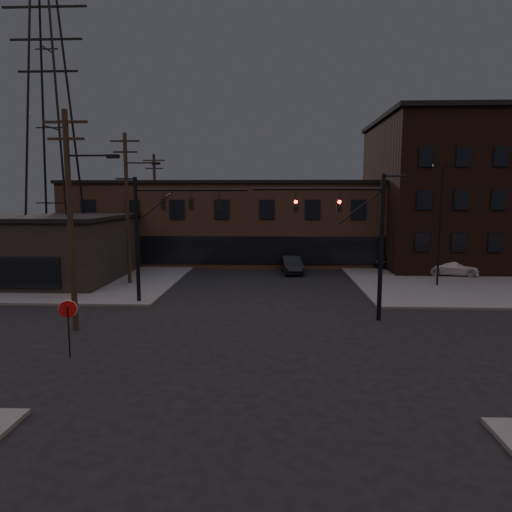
{
  "coord_description": "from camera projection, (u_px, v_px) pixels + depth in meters",
  "views": [
    {
      "loc": [
        0.69,
        -20.37,
        6.83
      ],
      "look_at": [
        -0.33,
        4.89,
        3.5
      ],
      "focal_mm": 32.0,
      "sensor_mm": 36.0,
      "label": 1
    }
  ],
  "objects": [
    {
      "name": "ground",
      "position": [
        259.0,
        345.0,
        21.1
      ],
      "size": [
        140.0,
        140.0,
        0.0
      ],
      "primitive_type": "plane",
      "color": "black",
      "rests_on": "ground"
    },
    {
      "name": "parked_car_lot_a",
      "position": [
        396.0,
        262.0,
        42.17
      ],
      "size": [
        4.19,
        2.63,
        1.33
      ],
      "primitive_type": "imported",
      "rotation": [
        0.0,
        0.0,
        1.28
      ],
      "color": "black",
      "rests_on": "sidewalk_ne"
    },
    {
      "name": "utility_pole_mid",
      "position": [
        128.0,
        205.0,
        34.59
      ],
      "size": [
        3.7,
        0.28,
        11.5
      ],
      "color": "black",
      "rests_on": "ground"
    },
    {
      "name": "parked_car_lot_b",
      "position": [
        450.0,
        267.0,
        38.79
      ],
      "size": [
        4.81,
        2.5,
        1.33
      ],
      "primitive_type": "imported",
      "rotation": [
        0.0,
        0.0,
        1.43
      ],
      "color": "#B9B9BC",
      "rests_on": "sidewalk_ne"
    },
    {
      "name": "sidewalk_ne",
      "position": [
        505.0,
        270.0,
        42.0
      ],
      "size": [
        30.0,
        30.0,
        0.15
      ],
      "primitive_type": "cube",
      "color": "#474744",
      "rests_on": "ground"
    },
    {
      "name": "utility_pole_near",
      "position": [
        71.0,
        215.0,
        22.69
      ],
      "size": [
        3.7,
        0.28,
        11.0
      ],
      "color": "black",
      "rests_on": "ground"
    },
    {
      "name": "car_crossing",
      "position": [
        292.0,
        265.0,
        40.64
      ],
      "size": [
        2.08,
        4.78,
        1.53
      ],
      "primitive_type": "imported",
      "rotation": [
        0.0,
        0.0,
        0.1
      ],
      "color": "black",
      "rests_on": "ground"
    },
    {
      "name": "building_right",
      "position": [
        490.0,
        194.0,
        45.06
      ],
      "size": [
        22.0,
        16.0,
        14.0
      ],
      "primitive_type": "cube",
      "color": "black",
      "rests_on": "ground"
    },
    {
      "name": "utility_pole_far",
      "position": [
        155.0,
        206.0,
        46.56
      ],
      "size": [
        2.2,
        0.28,
        11.0
      ],
      "color": "black",
      "rests_on": "ground"
    },
    {
      "name": "transmission_tower",
      "position": [
        51.0,
        128.0,
        38.02
      ],
      "size": [
        7.0,
        7.0,
        25.0
      ],
      "primitive_type": null,
      "color": "black",
      "rests_on": "ground"
    },
    {
      "name": "lot_light_a",
      "position": [
        441.0,
        214.0,
        33.73
      ],
      "size": [
        1.5,
        0.28,
        9.14
      ],
      "color": "black",
      "rests_on": "ground"
    },
    {
      "name": "building_row",
      "position": [
        268.0,
        223.0,
        48.32
      ],
      "size": [
        40.0,
        12.0,
        8.0
      ],
      "primitive_type": "cube",
      "color": "brown",
      "rests_on": "ground"
    },
    {
      "name": "traffic_signal_far",
      "position": [
        157.0,
        225.0,
        28.64
      ],
      "size": [
        7.12,
        0.24,
        8.0
      ],
      "color": "black",
      "rests_on": "ground"
    },
    {
      "name": "lot_light_b",
      "position": [
        491.0,
        212.0,
        38.44
      ],
      "size": [
        1.5,
        0.28,
        9.14
      ],
      "color": "black",
      "rests_on": "ground"
    },
    {
      "name": "stop_sign",
      "position": [
        68.0,
        315.0,
        19.21
      ],
      "size": [
        0.72,
        0.33,
        2.48
      ],
      "color": "black",
      "rests_on": "ground"
    },
    {
      "name": "traffic_signal_near",
      "position": [
        360.0,
        231.0,
        24.7
      ],
      "size": [
        7.12,
        0.24,
        8.0
      ],
      "color": "black",
      "rests_on": "ground"
    },
    {
      "name": "building_left",
      "position": [
        23.0,
        249.0,
        37.43
      ],
      "size": [
        16.0,
        12.0,
        5.0
      ],
      "primitive_type": "cube",
      "color": "black",
      "rests_on": "ground"
    },
    {
      "name": "sidewalk_nw",
      "position": [
        38.0,
        267.0,
        43.77
      ],
      "size": [
        30.0,
        30.0,
        0.15
      ],
      "primitive_type": "cube",
      "color": "#474744",
      "rests_on": "ground"
    }
  ]
}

